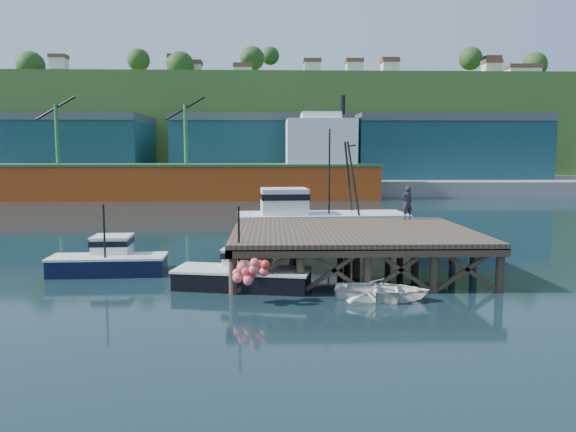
{
  "coord_description": "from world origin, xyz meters",
  "views": [
    {
      "loc": [
        1.43,
        -27.99,
        5.87
      ],
      "look_at": [
        2.32,
        2.0,
        2.58
      ],
      "focal_mm": 35.0,
      "sensor_mm": 36.0,
      "label": 1
    }
  ],
  "objects_px": {
    "boat_navy": "(109,259)",
    "boat_black": "(244,272)",
    "dockworker": "(407,203)",
    "dinghy": "(382,290)",
    "trawler": "(318,219)"
  },
  "relations": [
    {
      "from": "boat_navy",
      "to": "trawler",
      "type": "xyz_separation_m",
      "value": [
        11.18,
        9.79,
        0.86
      ]
    },
    {
      "from": "boat_navy",
      "to": "boat_black",
      "type": "xyz_separation_m",
      "value": [
        6.83,
        -3.12,
        -0.03
      ]
    },
    {
      "from": "boat_black",
      "to": "trawler",
      "type": "xyz_separation_m",
      "value": [
        4.35,
        12.9,
        0.88
      ]
    },
    {
      "from": "boat_black",
      "to": "dinghy",
      "type": "xyz_separation_m",
      "value": [
        5.71,
        -2.38,
        -0.28
      ]
    },
    {
      "from": "dinghy",
      "to": "boat_black",
      "type": "bearing_deg",
      "value": 79.7
    },
    {
      "from": "boat_black",
      "to": "dockworker",
      "type": "bearing_deg",
      "value": 51.3
    },
    {
      "from": "dinghy",
      "to": "dockworker",
      "type": "distance_m",
      "value": 11.0
    },
    {
      "from": "dockworker",
      "to": "boat_navy",
      "type": "bearing_deg",
      "value": -6.92
    },
    {
      "from": "dinghy",
      "to": "dockworker",
      "type": "height_order",
      "value": "dockworker"
    },
    {
      "from": "boat_navy",
      "to": "dockworker",
      "type": "xyz_separation_m",
      "value": [
        15.96,
        4.61,
        2.39
      ]
    },
    {
      "from": "boat_navy",
      "to": "dockworker",
      "type": "height_order",
      "value": "dockworker"
    },
    {
      "from": "boat_navy",
      "to": "boat_black",
      "type": "height_order",
      "value": "boat_black"
    },
    {
      "from": "boat_black",
      "to": "dinghy",
      "type": "relative_size",
      "value": 1.64
    },
    {
      "from": "trawler",
      "to": "dinghy",
      "type": "distance_m",
      "value": 15.39
    },
    {
      "from": "trawler",
      "to": "boat_black",
      "type": "bearing_deg",
      "value": -112.31
    }
  ]
}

